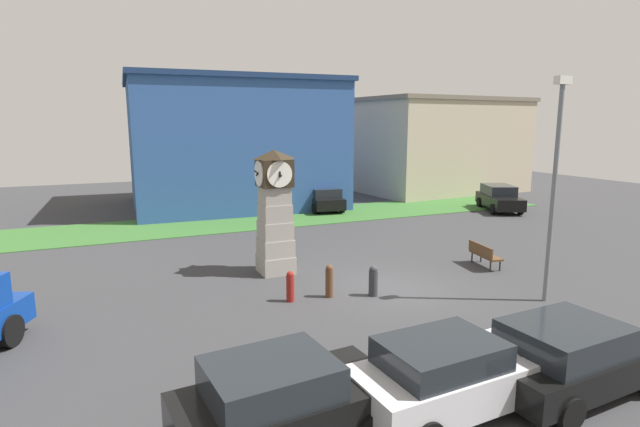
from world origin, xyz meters
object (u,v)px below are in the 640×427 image
at_px(bollard_mid_row, 329,281).
at_px(bollard_far_row, 290,286).
at_px(car_by_building, 570,356).
at_px(car_near_tower, 449,375).
at_px(car_navy_sedan, 282,400).
at_px(clock_tower, 275,213).
at_px(street_lamp_near_road, 555,176).
at_px(bench, 484,254).
at_px(bollard_near_tower, 373,280).
at_px(car_far_lot, 323,199).
at_px(car_silver_hatch, 499,198).

relative_size(bollard_mid_row, bollard_far_row, 1.09).
distance_m(bollard_mid_row, bollard_far_row, 1.28).
bearing_deg(car_by_building, car_near_tower, 173.04).
bearing_deg(car_navy_sedan, bollard_far_row, 68.47).
height_order(clock_tower, bollard_far_row, clock_tower).
bearing_deg(car_navy_sedan, street_lamp_near_road, 18.58).
relative_size(car_near_tower, bench, 2.43).
height_order(bollard_near_tower, bollard_mid_row, bollard_mid_row).
bearing_deg(bench, car_by_building, -121.16).
distance_m(bollard_near_tower, car_by_building, 6.70).
bearing_deg(clock_tower, bollard_near_tower, -60.95).
relative_size(clock_tower, car_far_lot, 1.13).
bearing_deg(bollard_far_row, bollard_near_tower, -12.60).
bearing_deg(car_silver_hatch, bollard_far_row, -150.70).
height_order(bollard_far_row, street_lamp_near_road, street_lamp_near_road).
bearing_deg(street_lamp_near_road, car_far_lot, 89.13).
bearing_deg(car_silver_hatch, car_navy_sedan, -141.03).
bearing_deg(bollard_near_tower, car_far_lot, 71.69).
height_order(bollard_near_tower, bench, bollard_near_tower).
relative_size(bollard_far_row, car_near_tower, 0.24).
height_order(clock_tower, bollard_near_tower, clock_tower).
bearing_deg(clock_tower, car_far_lot, 58.21).
bearing_deg(car_far_lot, bollard_near_tower, -108.31).
xyz_separation_m(clock_tower, car_silver_hatch, (17.13, 6.85, -1.45)).
height_order(car_by_building, bench, car_by_building).
height_order(bollard_mid_row, car_silver_hatch, car_silver_hatch).
bearing_deg(clock_tower, bollard_far_row, -100.55).
height_order(clock_tower, street_lamp_near_road, street_lamp_near_road).
height_order(bollard_far_row, car_near_tower, car_near_tower).
bearing_deg(car_silver_hatch, clock_tower, -158.20).
relative_size(car_navy_sedan, car_by_building, 0.95).
bearing_deg(bollard_near_tower, car_by_building, -83.00).
height_order(clock_tower, car_near_tower, clock_tower).
relative_size(clock_tower, bench, 2.71).
xyz_separation_m(car_by_building, car_silver_hatch, (14.27, 17.16, 0.03)).
bearing_deg(bollard_far_row, car_silver_hatch, 29.30).
height_order(car_navy_sedan, car_near_tower, car_navy_sedan).
xyz_separation_m(car_navy_sedan, car_near_tower, (3.18, -0.44, -0.00)).
height_order(clock_tower, bench, clock_tower).
bearing_deg(car_by_building, bollard_mid_row, 106.86).
relative_size(bollard_far_row, car_navy_sedan, 0.24).
relative_size(bollard_mid_row, car_by_building, 0.25).
distance_m(car_near_tower, street_lamp_near_road, 8.24).
relative_size(bollard_near_tower, car_by_building, 0.24).
bearing_deg(car_by_building, street_lamp_near_road, 46.67).
xyz_separation_m(bollard_near_tower, car_navy_sedan, (-5.15, -5.86, 0.28)).
relative_size(clock_tower, bollard_near_tower, 4.53).
xyz_separation_m(car_navy_sedan, car_silver_hatch, (20.24, 16.38, 0.02)).
bearing_deg(bollard_mid_row, car_far_lot, 66.54).
distance_m(bollard_far_row, car_navy_sedan, 6.93).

